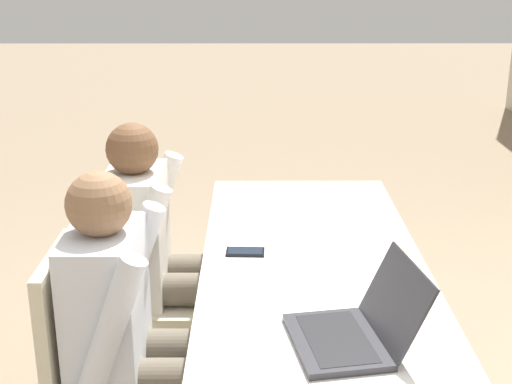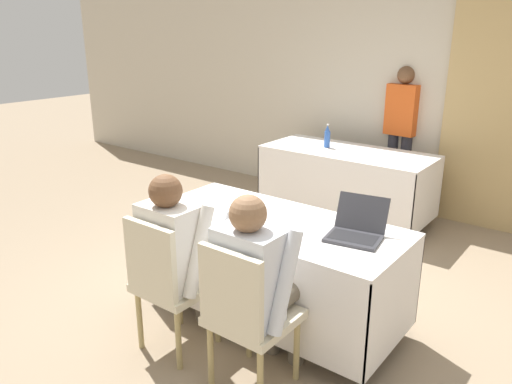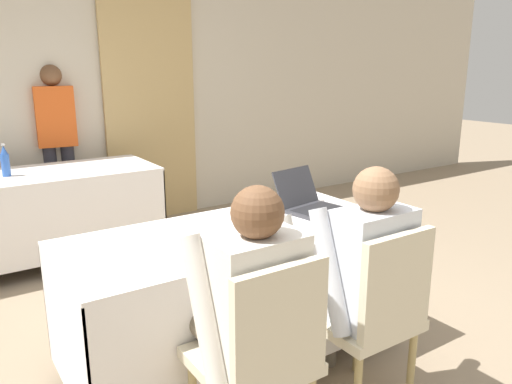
{
  "view_description": "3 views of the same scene",
  "coord_description": "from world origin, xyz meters",
  "views": [
    {
      "loc": [
        2.3,
        -0.21,
        1.79
      ],
      "look_at": [
        0.0,
        -0.2,
        1.0
      ],
      "focal_mm": 50.0,
      "sensor_mm": 36.0,
      "label": 1
    },
    {
      "loc": [
        1.79,
        -2.54,
        1.98
      ],
      "look_at": [
        0.0,
        -0.2,
        1.0
      ],
      "focal_mm": 35.0,
      "sensor_mm": 36.0,
      "label": 2
    },
    {
      "loc": [
        -1.27,
        -2.11,
        1.6
      ],
      "look_at": [
        0.0,
        -0.2,
        1.0
      ],
      "focal_mm": 35.0,
      "sensor_mm": 36.0,
      "label": 3
    }
  ],
  "objects": [
    {
      "name": "paper_beside_laptop",
      "position": [
        0.06,
        0.03,
        0.76
      ],
      "size": [
        0.31,
        0.35,
        0.0
      ],
      "rotation": [
        0.0,
        0.0,
        0.41
      ],
      "color": "white",
      "rests_on": "conference_table_near"
    },
    {
      "name": "wall_back",
      "position": [
        0.0,
        2.8,
        1.35
      ],
      "size": [
        12.0,
        0.06,
        2.7
      ],
      "color": "beige",
      "rests_on": "ground_plane"
    },
    {
      "name": "laptop",
      "position": [
        0.56,
        0.07,
        0.8
      ],
      "size": [
        0.37,
        0.38,
        0.23
      ],
      "rotation": [
        0.0,
        0.0,
        0.17
      ],
      "color": "#333338",
      "rests_on": "conference_table_near"
    },
    {
      "name": "chair_near_right",
      "position": [
        0.31,
        -0.7,
        0.51
      ],
      "size": [
        0.44,
        0.44,
        0.91
      ],
      "rotation": [
        0.0,
        0.0,
        3.14
      ],
      "color": "tan",
      "rests_on": "ground_plane"
    },
    {
      "name": "curtain_panel",
      "position": [
        0.68,
        2.74,
        1.33
      ],
      "size": [
        0.96,
        0.04,
        2.65
      ],
      "color": "tan",
      "rests_on": "ground_plane"
    },
    {
      "name": "person_white_shirt",
      "position": [
        0.31,
        -0.59,
        0.67
      ],
      "size": [
        0.5,
        0.52,
        1.17
      ],
      "rotation": [
        0.0,
        0.0,
        3.14
      ],
      "color": "#665B4C",
      "rests_on": "ground_plane"
    },
    {
      "name": "conference_table_far",
      "position": [
        -0.54,
        2.08,
        0.57
      ],
      "size": [
        1.77,
        0.78,
        0.75
      ],
      "color": "white",
      "rests_on": "ground_plane"
    },
    {
      "name": "cell_phone",
      "position": [
        -0.05,
        -0.24,
        0.76
      ],
      "size": [
        0.08,
        0.14,
        0.01
      ],
      "rotation": [
        0.0,
        0.0,
        -0.04
      ],
      "color": "black",
      "rests_on": "conference_table_near"
    },
    {
      "name": "ground_plane",
      "position": [
        0.0,
        0.0,
        0.0
      ],
      "size": [
        24.0,
        24.0,
        0.0
      ],
      "primitive_type": "plane",
      "color": "gray"
    },
    {
      "name": "conference_table_near",
      "position": [
        0.0,
        0.0,
        0.57
      ],
      "size": [
        1.77,
        0.78,
        0.75
      ],
      "color": "white",
      "rests_on": "ground_plane"
    },
    {
      "name": "chair_near_left",
      "position": [
        -0.31,
        -0.7,
        0.51
      ],
      "size": [
        0.44,
        0.44,
        0.91
      ],
      "rotation": [
        0.0,
        0.0,
        3.14
      ],
      "color": "tan",
      "rests_on": "ground_plane"
    },
    {
      "name": "water_bottle",
      "position": [
        -0.79,
        2.08,
        0.87
      ],
      "size": [
        0.06,
        0.06,
        0.25
      ],
      "color": "#2D5BB7",
      "rests_on": "conference_table_far"
    },
    {
      "name": "person_red_shirt",
      "position": [
        -0.25,
        2.77,
        0.91
      ],
      "size": [
        0.36,
        0.23,
        1.59
      ],
      "rotation": [
        0.0,
        0.0,
        -0.1
      ],
      "color": "#33333D",
      "rests_on": "ground_plane"
    },
    {
      "name": "person_checkered_shirt",
      "position": [
        -0.31,
        -0.59,
        0.67
      ],
      "size": [
        0.5,
        0.52,
        1.17
      ],
      "rotation": [
        0.0,
        0.0,
        3.14
      ],
      "color": "#665B4C",
      "rests_on": "ground_plane"
    }
  ]
}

